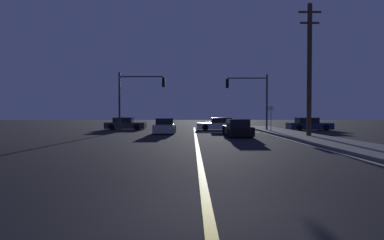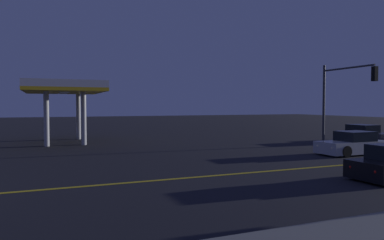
% 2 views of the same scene
% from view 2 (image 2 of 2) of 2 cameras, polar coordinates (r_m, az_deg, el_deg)
% --- Properties ---
extents(lane_line_center, '(0.20, 42.45, 0.01)m').
position_cam_2_polar(lane_line_center, '(14.89, 4.85, -8.72)').
color(lane_line_center, gold).
rests_on(lane_line_center, ground).
extents(lane_line_edge_right, '(0.16, 42.45, 0.01)m').
position_cam_2_polar(lane_line_edge_right, '(9.91, 22.01, -14.60)').
color(lane_line_edge_right, white).
rests_on(lane_line_edge_right, ground).
extents(car_lead_oncoming_silver, '(1.91, 4.20, 1.34)m').
position_cam_2_polar(car_lead_oncoming_silver, '(22.95, 24.21, -3.56)').
color(car_lead_oncoming_silver, '#B2B5BA').
rests_on(car_lead_oncoming_silver, ground).
extents(car_parked_curb_charcoal, '(4.45, 1.93, 1.34)m').
position_cam_2_polar(car_parked_curb_charcoal, '(31.06, 25.78, -2.08)').
color(car_parked_curb_charcoal, '#2D2D33').
rests_on(car_parked_curb_charcoal, ground).
extents(traffic_signal_far_left, '(4.50, 0.28, 5.73)m').
position_cam_2_polar(traffic_signal_far_left, '(26.32, 22.67, 4.35)').
color(traffic_signal_far_left, '#38383D').
rests_on(traffic_signal_far_left, ground).
extents(gas_station_canopy, '(8.45, 5.54, 4.58)m').
position_cam_2_polar(gas_station_canopy, '(29.17, -19.78, 4.63)').
color(gas_station_canopy, silver).
rests_on(gas_station_canopy, ground).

